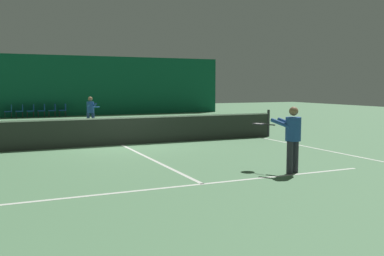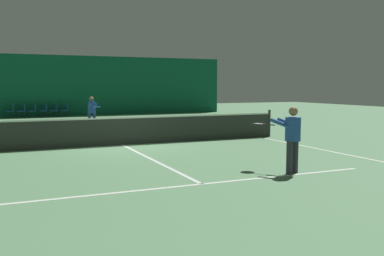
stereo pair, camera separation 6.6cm
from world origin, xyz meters
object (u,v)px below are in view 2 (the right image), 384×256
at_px(tennis_net, 122,130).
at_px(courtside_chair_2, 33,110).
at_px(courtside_chair_1, 22,110).
at_px(courtside_chair_4, 55,109).
at_px(courtside_chair_0, 11,110).
at_px(player_far, 92,110).
at_px(courtside_chair_5, 65,109).
at_px(player_near, 291,134).
at_px(courtside_chair_3, 44,110).

height_order(tennis_net, courtside_chair_2, tennis_net).
bearing_deg(courtside_chair_1, tennis_net, 9.88).
relative_size(courtside_chair_2, courtside_chair_4, 1.00).
distance_m(courtside_chair_0, courtside_chair_2, 1.31).
xyz_separation_m(courtside_chair_0, courtside_chair_2, (1.31, 0.00, 0.00)).
xyz_separation_m(player_far, courtside_chair_4, (-0.77, 8.74, -0.39)).
bearing_deg(courtside_chair_0, player_far, 21.20).
distance_m(courtside_chair_1, courtside_chair_4, 1.97).
relative_size(courtside_chair_1, courtside_chair_4, 1.00).
distance_m(player_far, courtside_chair_4, 8.78).
bearing_deg(courtside_chair_5, courtside_chair_2, -90.00).
relative_size(courtside_chair_0, courtside_chair_2, 1.00).
xyz_separation_m(courtside_chair_2, courtside_chair_5, (1.97, 0.00, 0.00)).
distance_m(courtside_chair_2, courtside_chair_4, 1.31).
height_order(tennis_net, courtside_chair_0, tennis_net).
xyz_separation_m(courtside_chair_1, courtside_chair_2, (0.66, 0.00, 0.00)).
relative_size(tennis_net, courtside_chair_5, 14.29).
xyz_separation_m(player_far, courtside_chair_5, (-0.11, 8.74, -0.39)).
bearing_deg(player_near, courtside_chair_4, -13.35).
bearing_deg(player_near, courtside_chair_1, -8.20).
distance_m(courtside_chair_2, courtside_chair_5, 1.97).
xyz_separation_m(tennis_net, player_near, (2.35, -6.21, 0.39)).
relative_size(player_near, courtside_chair_0, 1.83).
xyz_separation_m(player_far, courtside_chair_1, (-2.73, 8.74, -0.39)).
relative_size(courtside_chair_0, courtside_chair_3, 1.00).
height_order(player_near, courtside_chair_0, player_near).
height_order(courtside_chair_0, courtside_chair_1, same).
bearing_deg(courtside_chair_3, courtside_chair_5, 90.00).
bearing_deg(courtside_chair_4, courtside_chair_2, -90.00).
distance_m(courtside_chair_0, courtside_chair_3, 1.97).
distance_m(courtside_chair_1, courtside_chair_5, 2.62).
relative_size(player_far, courtside_chair_3, 1.79).
height_order(courtside_chair_2, courtside_chair_4, same).
relative_size(tennis_net, player_far, 7.98).
distance_m(player_near, courtside_chair_5, 21.23).
distance_m(tennis_net, courtside_chair_1, 15.11).
height_order(courtside_chair_1, courtside_chair_3, same).
bearing_deg(courtside_chair_2, tennis_net, 7.41).
bearing_deg(tennis_net, courtside_chair_5, 89.88).
xyz_separation_m(player_far, courtside_chair_3, (-1.42, 8.74, -0.39)).
bearing_deg(courtside_chair_4, player_near, 8.02).
xyz_separation_m(player_near, courtside_chair_1, (-4.94, 21.10, -0.41)).
bearing_deg(player_far, tennis_net, -5.93).
xyz_separation_m(player_far, courtside_chair_2, (-2.08, 8.74, -0.39)).
height_order(courtside_chair_0, courtside_chair_5, same).
height_order(courtside_chair_2, courtside_chair_3, same).
bearing_deg(courtside_chair_5, courtside_chair_1, -90.00).
bearing_deg(courtside_chair_5, tennis_net, -0.12).
distance_m(player_near, courtside_chair_4, 21.31).
distance_m(tennis_net, courtside_chair_3, 14.94).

